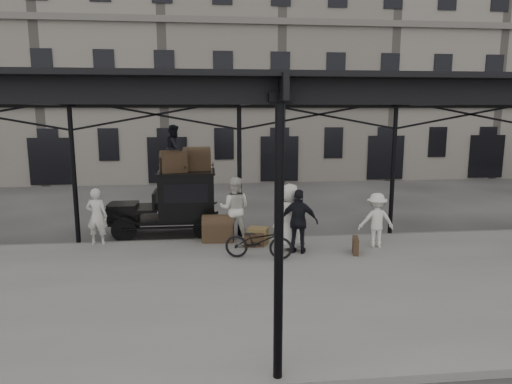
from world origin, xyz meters
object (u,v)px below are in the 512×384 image
at_px(bicycle, 258,241).
at_px(steamer_trunk_roof_near, 173,163).
at_px(porter_official, 299,222).
at_px(taxi, 177,200).
at_px(porter_left, 97,216).
at_px(steamer_trunk_platform, 218,230).

bearing_deg(bicycle, steamer_trunk_roof_near, 53.72).
bearing_deg(porter_official, taxi, -18.57).
height_order(porter_left, steamer_trunk_roof_near, steamer_trunk_roof_near).
relative_size(taxi, porter_left, 2.10).
bearing_deg(steamer_trunk_platform, porter_left, -176.33).
height_order(steamer_trunk_roof_near, steamer_trunk_platform, steamer_trunk_roof_near).
xyz_separation_m(bicycle, steamer_trunk_roof_near, (-2.45, 3.01, 1.84)).
height_order(taxi, porter_official, taxi).
distance_m(steamer_trunk_roof_near, steamer_trunk_platform, 2.70).
bearing_deg(steamer_trunk_platform, steamer_trunk_roof_near, 143.95).
distance_m(porter_left, porter_official, 6.09).
distance_m(porter_left, steamer_trunk_platform, 3.68).
bearing_deg(taxi, porter_official, -38.95).
bearing_deg(porter_official, porter_left, 6.07).
relative_size(taxi, steamer_trunk_platform, 3.82).
xyz_separation_m(taxi, bicycle, (2.37, -3.25, -0.56)).
distance_m(bicycle, steamer_trunk_platform, 2.11).
distance_m(taxi, steamer_trunk_roof_near, 1.31).
xyz_separation_m(bicycle, steamer_trunk_platform, (-1.07, 1.82, -0.14)).
height_order(taxi, porter_left, taxi).
bearing_deg(porter_left, steamer_trunk_platform, -172.53).
height_order(porter_left, steamer_trunk_platform, porter_left).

